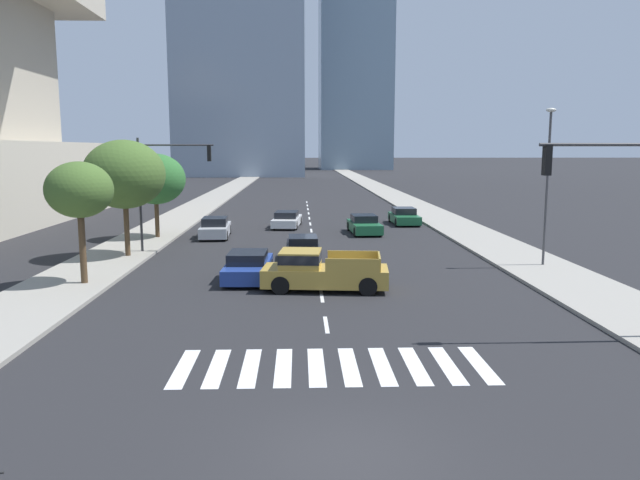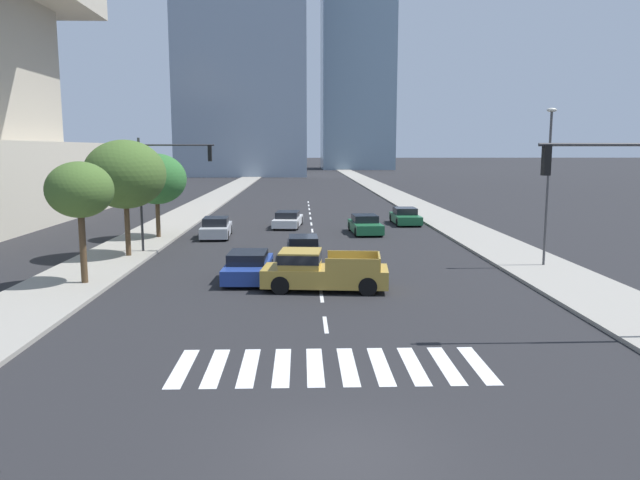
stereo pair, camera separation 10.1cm
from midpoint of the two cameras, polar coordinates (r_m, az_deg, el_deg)
ground_plane at (r=12.53m, az=2.51°, el=-19.51°), size 800.00×800.00×0.00m
sidewalk_east at (r=43.10m, az=14.20°, el=0.50°), size 4.00×260.00×0.15m
sidewalk_west at (r=42.66m, az=-15.52°, el=0.37°), size 4.00×260.00×0.15m
crosswalk_near at (r=17.02m, az=1.25°, el=-11.71°), size 8.55×2.99×0.01m
lane_divider_center at (r=44.35m, az=-0.66°, el=0.89°), size 0.14×50.00×0.01m
pickup_truck at (r=25.64m, az=0.02°, el=-2.90°), size 5.41×2.54×1.67m
sedan_silver_0 at (r=41.48m, az=-9.60°, el=1.11°), size 2.02×4.66×1.37m
sedan_black_1 at (r=33.01m, az=-1.48°, el=-0.75°), size 1.83×4.63×1.24m
sedan_white_2 at (r=46.33m, az=-2.95°, el=1.91°), size 2.31×4.89×1.22m
sedan_green_3 at (r=42.92m, az=4.31°, el=1.41°), size 2.15×4.60×1.30m
sedan_blue_4 at (r=27.95m, az=-6.60°, el=-2.45°), size 2.05×4.78×1.30m
sedan_green_5 at (r=48.56m, az=8.03°, el=2.17°), size 1.97×4.50×1.29m
traffic_signal_near at (r=20.30m, az=26.37°, el=3.42°), size 4.25×0.28×6.26m
traffic_signal_far at (r=35.32m, az=-14.06°, el=5.96°), size 4.47×0.28×6.35m
street_lamp_east at (r=32.03m, az=20.63°, el=5.66°), size 0.50×0.24×7.69m
street_tree_nearest at (r=27.85m, az=-21.44°, el=4.34°), size 2.81×2.81×5.22m
street_tree_second at (r=34.32m, az=-17.67°, el=5.85°), size 4.31×4.31×6.22m
street_tree_third at (r=41.19m, az=-14.96°, el=5.52°), size 3.86×3.86×5.44m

